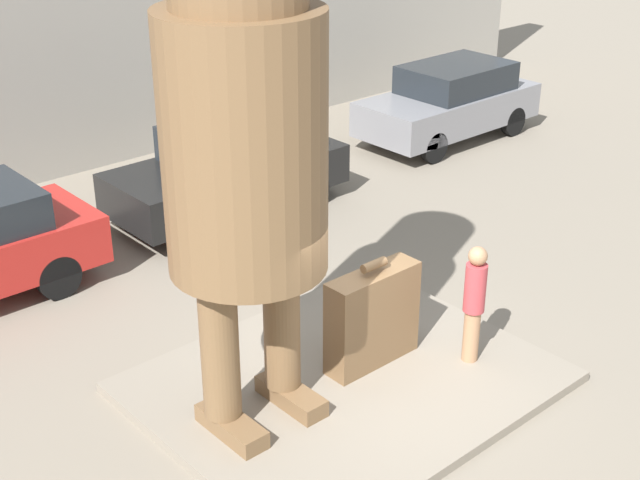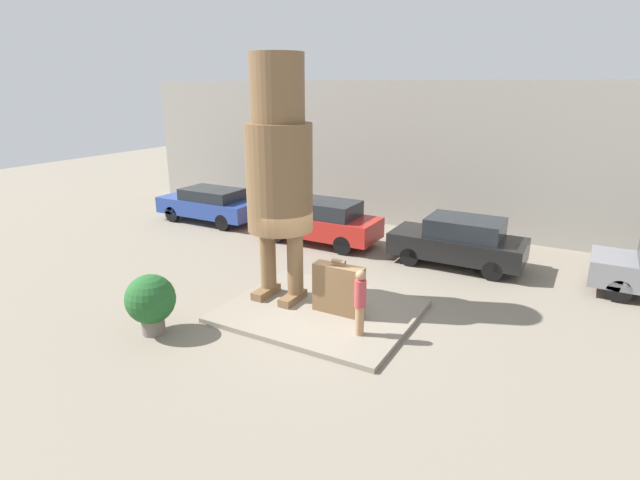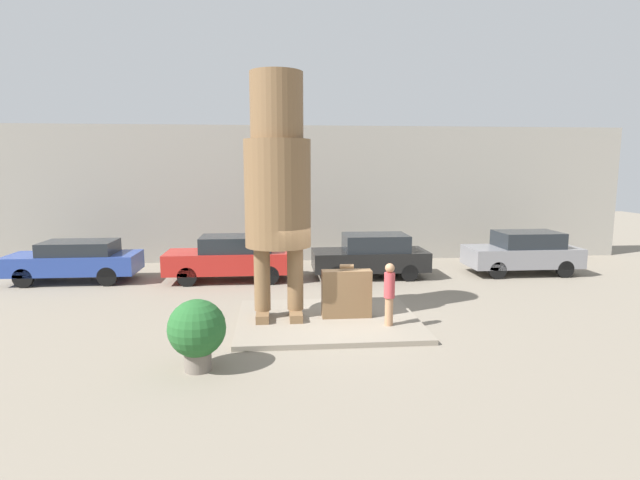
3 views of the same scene
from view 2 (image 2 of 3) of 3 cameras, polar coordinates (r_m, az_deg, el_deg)
ground_plane at (r=12.86m, az=-0.03°, el=-8.37°), size 60.00×60.00×0.00m
pedestal at (r=12.84m, az=-0.03°, el=-8.12°), size 4.65×3.82×0.13m
building_backdrop at (r=20.13m, az=12.79°, el=9.20°), size 28.00×0.60×5.72m
statue_figure at (r=12.53m, az=-4.72°, el=8.85°), size 1.67×1.67×6.18m
giant_suitcase at (r=12.38m, az=2.12°, el=-5.62°), size 1.29×0.38×1.40m
tourist at (r=11.26m, az=4.61°, el=-6.83°), size 0.27×0.27×1.56m
parked_car_blue at (r=21.47m, az=-12.52°, el=4.05°), size 4.40×1.71×1.44m
parked_car_red at (r=18.11m, az=-0.04°, el=2.22°), size 4.48×1.72×1.60m
parked_car_black at (r=16.44m, az=15.61°, el=-0.12°), size 4.15×1.75×1.59m
planter_pot at (r=12.21m, az=-18.79°, el=-6.58°), size 1.15×1.15×1.44m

